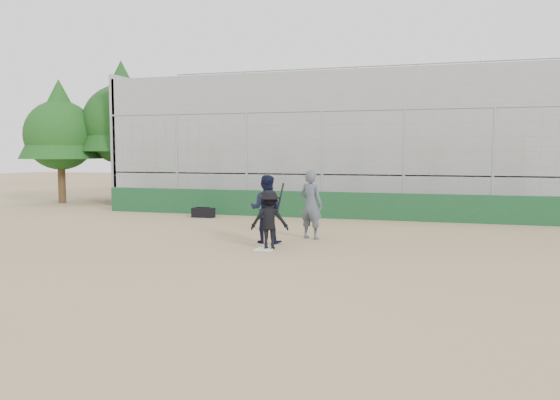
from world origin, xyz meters
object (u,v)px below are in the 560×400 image
(catcher_crouched, at_px, (266,220))
(umpire, at_px, (311,208))
(equipment_bag, at_px, (203,213))
(batter_at_plate, at_px, (270,220))

(catcher_crouched, height_order, umpire, umpire)
(umpire, bearing_deg, equipment_bag, -17.29)
(batter_at_plate, bearing_deg, catcher_crouched, 113.60)
(batter_at_plate, height_order, catcher_crouched, batter_at_plate)
(catcher_crouched, xyz_separation_m, equipment_bag, (-4.10, 4.96, -0.44))
(umpire, distance_m, equipment_bag, 6.43)
(catcher_crouched, relative_size, equipment_bag, 1.46)
(equipment_bag, bearing_deg, umpire, -37.14)
(equipment_bag, bearing_deg, catcher_crouched, -50.45)
(catcher_crouched, distance_m, umpire, 1.51)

